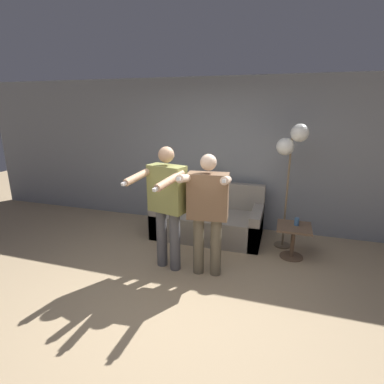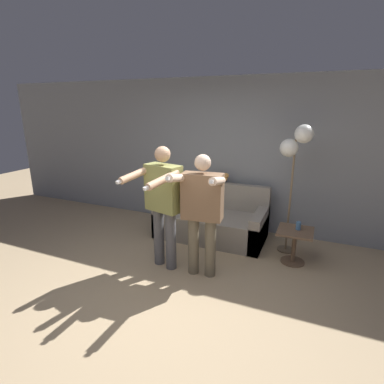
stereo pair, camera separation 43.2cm
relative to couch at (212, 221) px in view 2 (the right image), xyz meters
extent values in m
plane|color=tan|center=(0.11, -1.89, -0.27)|extent=(16.00, 16.00, 0.00)
cube|color=gray|center=(0.11, 0.56, 1.03)|extent=(10.00, 0.05, 2.60)
cube|color=gray|center=(0.00, -0.04, -0.06)|extent=(1.76, 0.88, 0.42)
cube|color=gray|center=(0.00, 0.33, 0.37)|extent=(1.76, 0.14, 0.44)
cube|color=gray|center=(-0.80, -0.04, 0.01)|extent=(0.16, 0.88, 0.56)
cube|color=gray|center=(0.80, -0.04, 0.01)|extent=(0.16, 0.88, 0.56)
cylinder|color=#56565B|center=(-0.36, -1.15, 0.13)|extent=(0.14, 0.14, 0.81)
cylinder|color=#56565B|center=(-0.15, -1.20, 0.13)|extent=(0.14, 0.14, 0.81)
cube|color=#8C8E4C|center=(-0.25, -1.17, 0.84)|extent=(0.52, 0.33, 0.60)
sphere|color=tan|center=(-0.25, -1.17, 1.27)|extent=(0.20, 0.20, 0.20)
cylinder|color=tan|center=(-0.54, -1.36, 1.03)|extent=(0.21, 0.51, 0.16)
cube|color=white|center=(-0.60, -1.60, 0.99)|extent=(0.07, 0.13, 0.05)
cylinder|color=tan|center=(-0.09, -1.47, 1.03)|extent=(0.21, 0.51, 0.16)
cube|color=white|center=(-0.15, -1.71, 0.99)|extent=(0.07, 0.13, 0.05)
cylinder|color=#6B604C|center=(0.17, -1.19, 0.11)|extent=(0.14, 0.14, 0.77)
cylinder|color=#6B604C|center=(0.40, -1.16, 0.11)|extent=(0.14, 0.14, 0.77)
cube|color=brown|center=(0.28, -1.17, 0.79)|extent=(0.52, 0.27, 0.58)
sphere|color=beige|center=(0.28, -1.17, 1.21)|extent=(0.20, 0.20, 0.20)
cylinder|color=beige|center=(0.07, -1.44, 1.06)|extent=(0.14, 0.51, 0.19)
cube|color=white|center=(0.10, -1.69, 1.11)|extent=(0.05, 0.13, 0.06)
cylinder|color=beige|center=(0.55, -1.39, 1.06)|extent=(0.14, 0.51, 0.19)
cube|color=white|center=(0.57, -1.64, 1.11)|extent=(0.05, 0.13, 0.06)
ellipsoid|color=tan|center=(-0.02, 0.33, 0.67)|extent=(0.35, 0.12, 0.16)
sphere|color=tan|center=(0.13, 0.33, 0.72)|extent=(0.09, 0.09, 0.09)
ellipsoid|color=tan|center=(-0.21, 0.35, 0.61)|extent=(0.19, 0.04, 0.04)
cone|color=tan|center=(0.11, 0.31, 0.75)|extent=(0.03, 0.03, 0.02)
cone|color=tan|center=(0.11, 0.34, 0.75)|extent=(0.03, 0.03, 0.02)
cylinder|color=#756047|center=(1.22, -0.04, -0.26)|extent=(0.25, 0.25, 0.02)
cylinder|color=#756047|center=(1.22, -0.04, 0.57)|extent=(0.03, 0.03, 1.68)
sphere|color=white|center=(1.32, -0.04, 1.49)|extent=(0.26, 0.26, 0.26)
sphere|color=white|center=(1.14, -0.04, 1.29)|extent=(0.26, 0.26, 0.26)
cylinder|color=brown|center=(1.35, -0.38, -0.26)|extent=(0.33, 0.33, 0.02)
cylinder|color=brown|center=(1.35, -0.38, -0.04)|extent=(0.06, 0.06, 0.45)
cube|color=brown|center=(1.35, -0.38, 0.20)|extent=(0.47, 0.47, 0.03)
cylinder|color=#3D6693|center=(1.38, -0.34, 0.27)|extent=(0.07, 0.07, 0.11)
camera|label=1|loc=(1.15, -4.58, 1.85)|focal=28.00mm
camera|label=2|loc=(1.56, -4.43, 1.85)|focal=28.00mm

